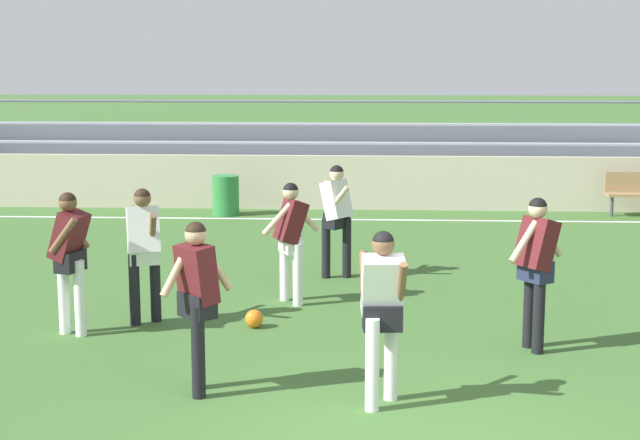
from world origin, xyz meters
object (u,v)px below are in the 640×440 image
player_dark_dropping_back (536,260)px  soccer_ball (254,319)px  player_white_challenging (144,244)px  player_white_trailing_run (382,303)px  player_white_pressing_high (337,211)px  player_dark_deep_cover (70,250)px  trash_bin (226,195)px  player_dark_overlapping (197,292)px  player_dark_on_ball (291,232)px  bleacher_stand (302,158)px

player_dark_dropping_back → soccer_ball: 3.41m
soccer_ball → player_white_challenging: bearing=174.1°
player_white_challenging → player_white_trailing_run: (2.86, -2.69, -0.01)m
player_white_pressing_high → player_dark_deep_cover: bearing=-133.2°
player_dark_deep_cover → soccer_ball: bearing=11.0°
player_dark_deep_cover → player_white_challenging: bearing=36.5°
trash_bin → player_white_pressing_high: size_ratio=0.49×
player_white_challenging → player_dark_dropping_back: size_ratio=0.97×
player_white_pressing_high → soccer_ball: bearing=-107.9°
trash_bin → soccer_ball: (1.61, -8.44, -0.30)m
player_white_trailing_run → soccer_ball: size_ratio=7.52×
player_dark_overlapping → player_dark_dropping_back: (3.46, 1.58, 0.02)m
player_dark_on_ball → player_white_pressing_high: (0.54, 1.54, 0.05)m
player_white_challenging → player_dark_overlapping: bearing=-66.0°
bleacher_stand → player_dark_overlapping: bearing=-90.2°
bleacher_stand → player_dark_on_ball: 10.01m
player_white_pressing_high → soccer_ball: 3.03m
trash_bin → player_white_trailing_run: (3.11, -11.00, 0.57)m
bleacher_stand → player_white_pressing_high: 8.53m
player_dark_on_ball → player_white_trailing_run: size_ratio=0.97×
player_white_trailing_run → player_dark_overlapping: size_ratio=0.98×
bleacher_stand → soccer_ball: bleacher_stand is taller
player_dark_on_ball → player_dark_overlapping: bearing=-99.7°
trash_bin → player_dark_deep_cover: player_dark_deep_cover is taller
trash_bin → player_white_trailing_run: size_ratio=0.50×
trash_bin → player_white_pressing_high: bearing=-66.3°
player_dark_deep_cover → player_dark_on_ball: bearing=33.8°
player_dark_on_ball → player_white_trailing_run: 3.95m
player_dark_overlapping → soccer_ball: (0.26, 2.32, -0.89)m
bleacher_stand → player_dark_dropping_back: (3.42, -11.95, 0.11)m
bleacher_stand → soccer_ball: (0.22, -11.21, -0.80)m
trash_bin → player_dark_on_ball: (1.95, -7.22, 0.54)m
player_white_challenging → player_dark_deep_cover: size_ratio=0.99×
player_dark_dropping_back → player_white_pressing_high: bearing=123.5°
player_dark_deep_cover → player_dark_overlapping: (1.83, -1.91, -0.00)m
trash_bin → player_dark_dropping_back: bearing=-62.4°
trash_bin → player_dark_on_ball: bearing=-74.9°
player_dark_on_ball → player_white_challenging: size_ratio=0.97×
player_white_challenging → bleacher_stand: bearing=84.2°
player_white_trailing_run → bleacher_stand: bearing=97.1°
player_white_challenging → soccer_ball: (1.35, -0.14, -0.88)m
trash_bin → player_white_pressing_high: (2.50, -5.69, 0.59)m
player_dark_overlapping → soccer_ball: player_dark_overlapping is taller
player_dark_overlapping → player_white_trailing_run: bearing=-7.7°
player_white_pressing_high → player_dark_overlapping: player_dark_overlapping is taller
player_white_pressing_high → player_dark_overlapping: size_ratio=0.99×
player_white_pressing_high → player_dark_dropping_back: (2.31, -3.50, 0.03)m
player_white_trailing_run → player_white_challenging: bearing=136.7°
player_white_challenging → player_dark_overlapping: size_ratio=0.99×
player_white_challenging → player_dark_deep_cover: 0.92m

